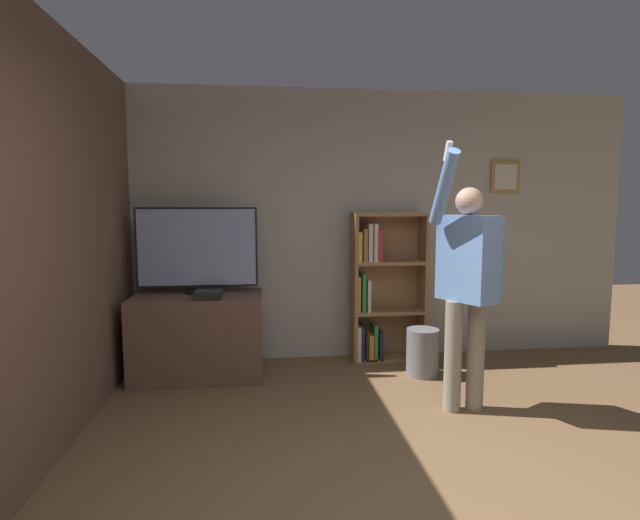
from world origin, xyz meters
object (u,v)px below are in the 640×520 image
at_px(television, 197,249).
at_px(bookshelf, 381,290).
at_px(game_console, 208,295).
at_px(person, 467,278).
at_px(waste_bin, 422,352).

relative_size(television, bookshelf, 0.73).
xyz_separation_m(television, game_console, (0.12, -0.28, -0.37)).
xyz_separation_m(person, waste_bin, (-0.06, 0.80, -0.81)).
relative_size(television, waste_bin, 2.52).
relative_size(television, game_console, 4.76).
bearing_deg(person, television, -145.74).
height_order(game_console, waste_bin, game_console).
relative_size(game_console, person, 0.11).
bearing_deg(bookshelf, game_console, -163.70).
bearing_deg(person, game_console, -140.64).
relative_size(television, person, 0.54).
relative_size(game_console, waste_bin, 0.53).
xyz_separation_m(bookshelf, person, (0.33, -1.32, 0.31)).
height_order(game_console, bookshelf, bookshelf).
distance_m(game_console, bookshelf, 1.72).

